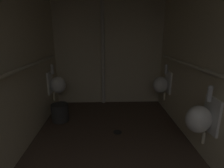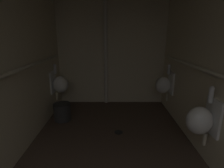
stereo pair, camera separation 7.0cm
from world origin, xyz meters
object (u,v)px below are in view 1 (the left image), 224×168
at_px(standpipe_back_wall, 103,52).
at_px(waste_bin, 60,112).
at_px(urinal_left_mid, 57,84).
at_px(floor_drain, 118,132).
at_px(urinal_right_mid, 200,118).
at_px(urinal_right_far, 162,84).

height_order(standpipe_back_wall, waste_bin, standpipe_back_wall).
xyz_separation_m(urinal_left_mid, standpipe_back_wall, (0.93, 0.46, 0.61)).
height_order(standpipe_back_wall, floor_drain, standpipe_back_wall).
xyz_separation_m(urinal_right_mid, standpipe_back_wall, (-1.19, 2.03, 0.61)).
xyz_separation_m(urinal_left_mid, urinal_right_mid, (2.13, -1.57, 0.00)).
distance_m(urinal_left_mid, waste_bin, 0.60).
bearing_deg(floor_drain, urinal_right_far, 39.68).
bearing_deg(floor_drain, standpipe_back_wall, 100.83).
bearing_deg(waste_bin, urinal_right_far, 9.20).
bearing_deg(urinal_right_mid, floor_drain, 142.30).
bearing_deg(urinal_left_mid, floor_drain, -35.34).
distance_m(urinal_right_mid, floor_drain, 1.34).
height_order(urinal_right_mid, urinal_right_far, same).
bearing_deg(waste_bin, urinal_right_mid, -30.69).
height_order(urinal_right_mid, waste_bin, urinal_right_mid).
bearing_deg(urinal_right_mid, standpipe_back_wall, 120.42).
relative_size(urinal_right_far, waste_bin, 2.29).
bearing_deg(waste_bin, urinal_left_mid, 108.05).
relative_size(urinal_right_far, floor_drain, 5.39).
xyz_separation_m(urinal_left_mid, urinal_right_far, (2.13, -0.05, 0.00)).
bearing_deg(urinal_left_mid, standpipe_back_wall, 26.48).
bearing_deg(urinal_right_far, urinal_right_mid, -90.00).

